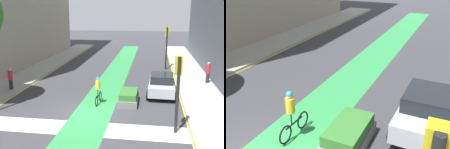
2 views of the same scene
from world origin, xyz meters
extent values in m
sphere|color=#3F0A0A|center=(5.22, -1.42, 3.81)|extent=(0.20, 0.20, 0.20)
cube|color=#B2B7BF|center=(4.65, 4.64, 0.67)|extent=(1.94, 4.26, 0.70)
cube|color=black|center=(4.65, 4.44, 1.29)|extent=(1.67, 2.05, 0.55)
cylinder|color=black|center=(3.80, 6.14, 0.32)|extent=(0.24, 0.65, 0.64)
cylinder|color=black|center=(3.70, 3.20, 0.32)|extent=(0.24, 0.65, 0.64)
cylinder|color=black|center=(5.50, 3.14, 0.32)|extent=(0.24, 0.65, 0.64)
torus|color=black|center=(0.44, 2.56, 0.34)|extent=(0.09, 0.68, 0.68)
torus|color=black|center=(0.40, 1.51, 0.34)|extent=(0.09, 0.68, 0.68)
cylinder|color=black|center=(0.42, 2.03, 0.52)|extent=(0.10, 0.95, 0.06)
cylinder|color=black|center=(0.41, 1.88, 0.79)|extent=(0.05, 0.05, 0.50)
cylinder|color=gold|center=(0.41, 1.88, 1.31)|extent=(0.32, 0.32, 0.55)
sphere|color=beige|center=(0.41, 1.88, 1.70)|extent=(0.22, 0.22, 0.22)
sphere|color=#268CCC|center=(0.41, 1.88, 1.74)|extent=(0.23, 0.23, 0.23)
cube|color=slate|center=(2.42, 2.33, 0.23)|extent=(1.25, 2.30, 0.45)
cube|color=#33722D|center=(2.42, 2.33, 0.65)|extent=(1.12, 2.07, 0.40)
camera|label=1|loc=(3.90, -15.13, 6.30)|focal=43.93mm
camera|label=2|loc=(5.20, -4.49, 5.78)|focal=41.84mm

